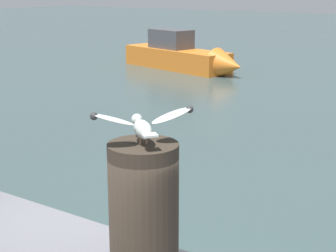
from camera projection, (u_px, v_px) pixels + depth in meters
The scene contains 3 objects.
mooring_post at pixel (144, 217), 3.19m from camera, with size 0.41×0.41×0.89m, color #382D23.
seagull at pixel (143, 124), 3.05m from camera, with size 0.44×0.52×0.21m.
boat_orange at pixel (185, 57), 22.15m from camera, with size 6.20×2.71×1.76m.
Camera 1 is at (2.80, -2.85, 3.47)m, focal length 58.22 mm.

